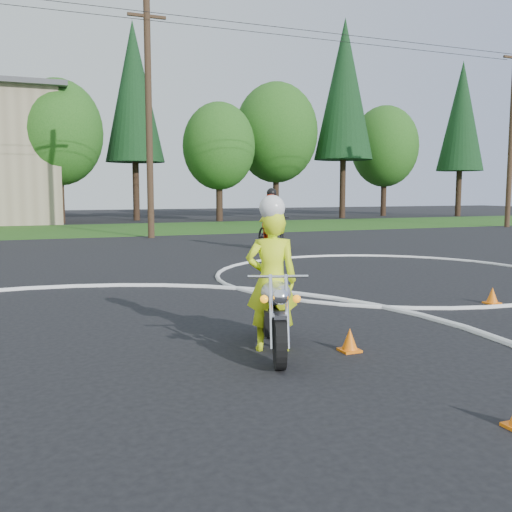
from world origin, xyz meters
name	(u,v)px	position (x,y,z in m)	size (l,w,h in m)	color
grass_strip	(27,231)	(0.00, 27.00, 0.01)	(120.00, 10.00, 0.02)	#1E4714
course_markings	(187,331)	(2.17, 4.35, 0.01)	(19.05, 19.05, 0.12)	silver
primary_motorcycle	(275,312)	(2.93, 2.92, 0.51)	(0.95, 1.94, 1.06)	black
rider_primary_grp	(272,276)	(2.94, 3.06, 0.95)	(0.75, 0.61, 1.96)	#E0FF1A
rider_second_grp	(271,228)	(7.87, 14.54, 0.75)	(0.77, 2.20, 2.11)	black
traffic_cones	(406,314)	(5.45, 3.68, 0.14)	(18.14, 7.48, 0.30)	orange
treeline	(250,125)	(14.78, 34.61, 6.62)	(38.20, 8.10, 14.52)	#382619
utility_poles	(149,115)	(5.00, 21.00, 5.20)	(41.60, 1.12, 10.00)	#473321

